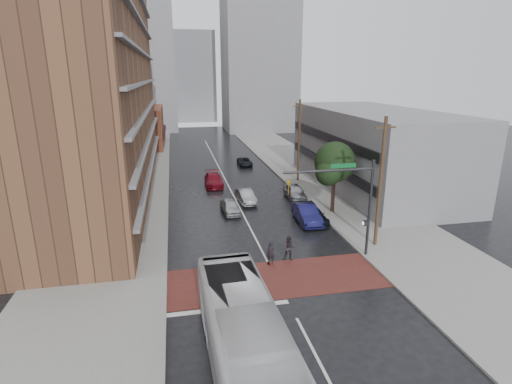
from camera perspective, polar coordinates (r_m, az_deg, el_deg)
ground at (r=26.30m, az=3.19°, el=-12.79°), size 160.00×160.00×0.00m
crosswalk at (r=26.72m, az=2.91°, el=-12.26°), size 14.00×5.00×0.02m
sidewalk_west at (r=49.15m, az=-17.60°, el=0.65°), size 9.00×90.00×0.15m
sidewalk_east at (r=51.88m, az=8.50°, el=2.06°), size 9.00×90.00×0.15m
apartment_block at (r=46.84m, az=-22.42°, el=16.73°), size 10.00×44.00×28.00m
storefront_west at (r=76.95m, az=-16.18°, el=8.89°), size 8.00×16.00×7.00m
building_east at (r=48.50m, az=16.34°, el=5.92°), size 11.00×26.00×9.00m
distant_tower_west at (r=100.51m, az=-16.97°, el=17.63°), size 18.00×16.00×32.00m
distant_tower_east at (r=96.38m, az=0.42°, el=19.57°), size 16.00×14.00×36.00m
distant_tower_center at (r=117.30m, az=-9.01°, el=15.90°), size 12.00×10.00×24.00m
street_tree at (r=38.01m, az=11.18°, el=3.85°), size 4.20×4.10×6.90m
signal_mast at (r=28.52m, az=13.49°, el=-0.51°), size 6.50×0.30×7.20m
utility_pole_near at (r=31.02m, az=17.34°, el=1.33°), size 1.60×0.26×10.00m
utility_pole_far at (r=49.07m, az=6.16°, el=7.37°), size 1.60×0.26×10.00m
transit_bus at (r=18.19m, az=-1.29°, el=-21.06°), size 3.36×12.80×3.54m
pedestrian_a at (r=28.39m, az=2.13°, el=-8.63°), size 0.68×0.55×1.61m
pedestrian_b at (r=28.86m, az=4.80°, el=-8.02°), size 1.06×0.93×1.82m
car_travel_a at (r=38.32m, az=-3.73°, el=-2.10°), size 1.77×3.91×1.30m
car_travel_b at (r=41.30m, az=-1.45°, el=-0.65°), size 1.78×4.22×1.36m
car_travel_c at (r=47.83m, az=-6.06°, el=1.74°), size 2.17×5.12×1.47m
suv_travel at (r=58.28m, az=-1.62°, el=4.33°), size 1.94×4.12×1.14m
car_parked_near at (r=36.12m, az=7.25°, el=-3.11°), size 1.92×4.98×1.62m
car_parked_mid at (r=36.35m, az=8.09°, el=-3.26°), size 2.04×4.64×1.33m
car_parked_far at (r=42.83m, az=5.59°, el=0.03°), size 1.90×4.52×1.53m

